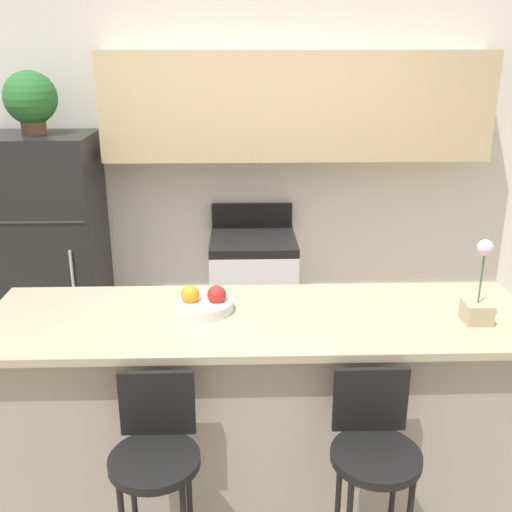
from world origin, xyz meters
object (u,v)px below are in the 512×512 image
at_px(bar_stool_left, 156,461).
at_px(stove_range, 253,294).
at_px(fruit_bowl, 204,303).
at_px(bar_stool_right, 373,457).
at_px(orchid_vase, 479,299).
at_px(potted_plant_on_fridge, 31,99).
at_px(refrigerator, 49,250).

bearing_deg(bar_stool_left, stove_range, 78.56).
bearing_deg(fruit_bowl, bar_stool_left, -105.24).
height_order(bar_stool_right, orchid_vase, orchid_vase).
height_order(stove_range, bar_stool_left, stove_range).
bearing_deg(potted_plant_on_fridge, refrigerator, -58.96).
xyz_separation_m(refrigerator, bar_stool_left, (1.02, -2.14, -0.15)).
bearing_deg(bar_stool_left, orchid_vase, 18.06).
height_order(potted_plant_on_fridge, fruit_bowl, potted_plant_on_fridge).
distance_m(refrigerator, stove_range, 1.50).
relative_size(potted_plant_on_fridge, orchid_vase, 1.08).
xyz_separation_m(bar_stool_right, potted_plant_on_fridge, (-1.87, 2.14, 1.19)).
xyz_separation_m(refrigerator, bar_stool_right, (1.87, -2.14, -0.15)).
xyz_separation_m(bar_stool_left, fruit_bowl, (0.16, 0.60, 0.40)).
distance_m(stove_range, orchid_vase, 2.04).
relative_size(bar_stool_left, potted_plant_on_fridge, 2.41).
bearing_deg(orchid_vase, stove_range, 119.58).
height_order(orchid_vase, fruit_bowl, orchid_vase).
relative_size(stove_range, bar_stool_left, 1.08).
bearing_deg(fruit_bowl, refrigerator, 127.78).
height_order(bar_stool_left, fruit_bowl, fruit_bowl).
distance_m(potted_plant_on_fridge, orchid_vase, 3.02).
bearing_deg(refrigerator, orchid_vase, -35.04).
relative_size(bar_stool_right, orchid_vase, 2.60).
bearing_deg(bar_stool_left, fruit_bowl, 74.76).
xyz_separation_m(potted_plant_on_fridge, fruit_bowl, (1.19, -1.53, -0.79)).
relative_size(refrigerator, potted_plant_on_fridge, 3.96).
bearing_deg(stove_range, bar_stool_right, -78.85).
bearing_deg(bar_stool_right, bar_stool_left, 180.00).
xyz_separation_m(bar_stool_left, potted_plant_on_fridge, (-1.02, 2.14, 1.19)).
xyz_separation_m(bar_stool_left, bar_stool_right, (0.85, 0.00, 0.00)).
bearing_deg(stove_range, orchid_vase, -60.42).
bearing_deg(orchid_vase, bar_stool_right, -139.74).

